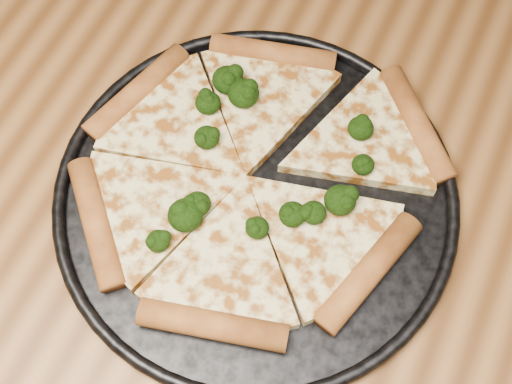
% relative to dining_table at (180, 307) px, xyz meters
% --- Properties ---
extents(dining_table, '(1.20, 0.90, 0.75)m').
position_rel_dining_table_xyz_m(dining_table, '(0.00, 0.00, 0.00)').
color(dining_table, brown).
rests_on(dining_table, ground).
extents(pizza_pan, '(0.37, 0.37, 0.02)m').
position_rel_dining_table_xyz_m(pizza_pan, '(0.04, 0.10, 0.10)').
color(pizza_pan, black).
rests_on(pizza_pan, dining_table).
extents(pizza, '(0.34, 0.34, 0.02)m').
position_rel_dining_table_xyz_m(pizza, '(0.03, 0.12, 0.11)').
color(pizza, '#F1DD93').
rests_on(pizza, pizza_pan).
extents(broccoli_florets, '(0.18, 0.20, 0.02)m').
position_rel_dining_table_xyz_m(broccoli_florets, '(0.02, 0.13, 0.12)').
color(broccoli_florets, black).
rests_on(broccoli_florets, pizza).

